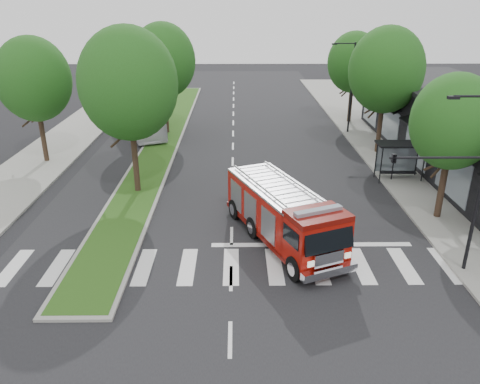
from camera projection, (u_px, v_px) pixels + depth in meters
name	position (u px, v px, depth m)	size (l,w,h in m)	color
ground	(232.00, 236.00, 24.29)	(140.00, 140.00, 0.00)	black
sidewalk_right	(406.00, 169.00, 33.62)	(5.00, 80.00, 0.15)	gray
sidewalk_left	(30.00, 170.00, 33.37)	(5.00, 80.00, 0.15)	gray
median	(164.00, 139.00, 40.84)	(3.00, 50.00, 0.15)	gray
storefront_row	(475.00, 136.00, 32.73)	(8.00, 30.00, 5.00)	black
bus_shelter	(400.00, 151.00, 31.14)	(3.20, 1.60, 2.61)	black
tree_right_near	(453.00, 122.00, 24.14)	(4.40, 4.40, 8.05)	black
tree_right_mid	(386.00, 70.00, 34.86)	(5.60, 5.60, 9.72)	black
tree_right_far	(354.00, 62.00, 44.35)	(5.00, 5.00, 8.73)	black
tree_median_near	(128.00, 84.00, 27.18)	(5.80, 5.80, 10.16)	black
tree_median_far	(163.00, 61.00, 40.24)	(5.60, 5.60, 9.72)	black
tree_left_mid	(34.00, 79.00, 32.90)	(5.20, 5.20, 9.16)	black
streetlight_right_near	(462.00, 174.00, 19.36)	(4.08, 0.22, 8.00)	black
streetlight_right_far	(350.00, 84.00, 41.16)	(2.11, 0.20, 8.00)	black
fire_engine	(283.00, 214.00, 23.28)	(5.81, 9.16, 3.06)	#610A05
city_bus	(140.00, 117.00, 42.50)	(2.42, 10.35, 2.88)	silver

